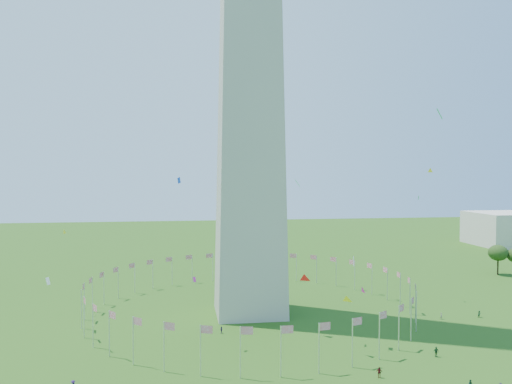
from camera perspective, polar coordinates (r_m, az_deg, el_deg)
flag_ring at (r=128.00m, az=-0.72°, el=-11.73°), size 80.24×80.24×9.00m
kites_aloft at (r=104.80m, az=8.69°, el=-5.93°), size 105.79×78.43×39.39m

